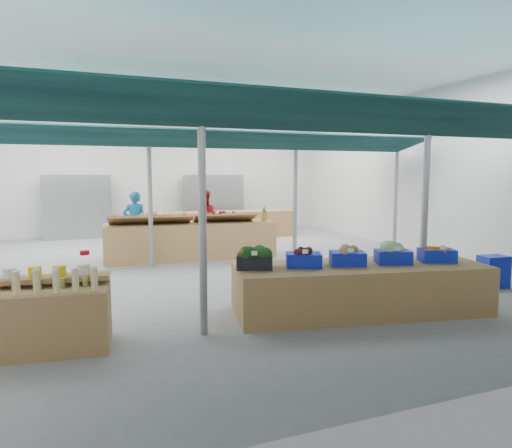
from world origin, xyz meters
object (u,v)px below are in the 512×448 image
Objects in this scene: fruit_counter at (191,241)px; veg_counter at (360,288)px; bottle_shelf at (36,316)px; vendor_left at (135,223)px; vendor_right at (203,220)px; crate_stack at (493,271)px.

veg_counter is at bearing -71.62° from fruit_counter.
bottle_shelf is at bearing -170.56° from veg_counter.
bottle_shelf is at bearing 77.27° from vendor_left.
fruit_counter is at bearing 141.27° from vendor_left.
vendor_right reaches higher than fruit_counter.
vendor_left is 1.80m from vendor_right.
bottle_shelf is 2.97× the size of crate_stack.
vendor_right is at bearing 107.66° from veg_counter.
vendor_left is 1.00× the size of vendor_right.
crate_stack is 0.36× the size of vendor_right.
bottle_shelf reaches higher than crate_stack.
bottle_shelf reaches higher than fruit_counter.
fruit_counter is at bearing 65.98° from bottle_shelf.
bottle_shelf is 0.42× the size of fruit_counter.
vendor_right is at bearing 123.37° from crate_stack.
veg_counter is 3.15m from crate_stack.
crate_stack is at bearing 137.74° from vendor_left.
fruit_counter is (3.03, 5.07, 0.03)m from bottle_shelf.
vendor_left reaches higher than bottle_shelf.
vendor_left and vendor_right have the same top height.
vendor_right is (-0.75, 6.28, 0.45)m from veg_counter.
crate_stack is at bearing 18.07° from veg_counter.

